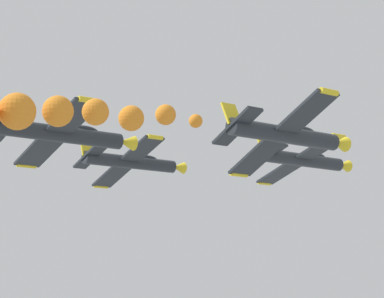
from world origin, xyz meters
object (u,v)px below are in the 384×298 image
Objects in this scene: airplane_lead at (304,160)px; airplane_left_inner at (132,162)px; airplane_right_inner at (287,135)px; airplane_left_outer at (63,134)px.

airplane_left_inner is (-10.10, -10.70, 0.06)m from airplane_lead.
airplane_lead is 15.70m from airplane_right_inner.
airplane_left_inner is 1.00× the size of airplane_left_outer.
airplane_right_inner is at bearing -3.46° from airplane_left_inner.
airplane_lead is 1.00× the size of airplane_right_inner.
airplane_right_inner is at bearing 46.98° from airplane_left_outer.
airplane_right_inner reaches higher than airplane_left_outer.
airplane_left_outer is at bearing -133.02° from airplane_right_inner.
airplane_left_outer is at bearing -89.56° from airplane_lead.
airplane_lead is at bearing 46.65° from airplane_left_inner.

